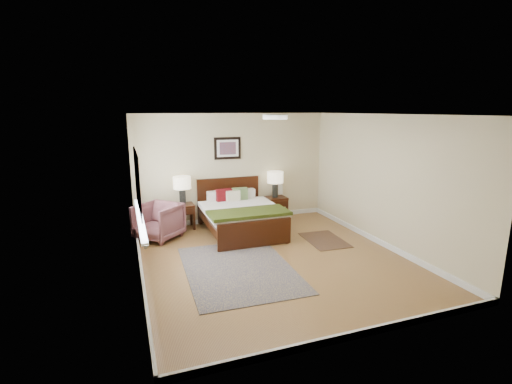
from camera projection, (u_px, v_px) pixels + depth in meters
floor at (274, 259)px, 6.55m from camera, size 5.00×5.00×0.00m
back_wall at (233, 168)px, 8.57m from camera, size 4.50×0.04×2.50m
front_wall at (363, 236)px, 3.98m from camera, size 4.50×0.04×2.50m
left_wall at (135, 200)px, 5.54m from camera, size 0.04×5.00×2.50m
right_wall at (384, 181)px, 7.02m from camera, size 0.04×5.00×2.50m
ceiling at (275, 114)px, 6.01m from camera, size 4.50×5.00×0.02m
window at (137, 183)px, 6.17m from camera, size 0.11×2.72×1.32m
door at (145, 253)px, 3.97m from camera, size 0.06×1.00×2.18m
ceil_fixture at (275, 117)px, 6.01m from camera, size 0.44×0.44×0.08m
bed at (240, 211)px, 7.84m from camera, size 1.58×1.90×1.03m
wall_art at (228, 148)px, 8.40m from camera, size 0.62×0.05×0.50m
nightstand_left at (183, 210)px, 8.12m from camera, size 0.46×0.42×0.55m
nightstand_right at (275, 205)px, 8.87m from camera, size 0.54×0.40×0.53m
lamp_left at (182, 185)px, 8.02m from camera, size 0.38×0.38×0.61m
lamp_right at (275, 179)px, 8.74m from camera, size 0.38×0.38×0.61m
armchair at (158, 221)px, 7.49m from camera, size 1.12×1.12×0.73m
rug_persian at (239, 269)px, 6.12m from camera, size 1.79×2.47×0.01m
rug_navy at (324, 240)px, 7.47m from camera, size 0.77×1.10×0.01m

